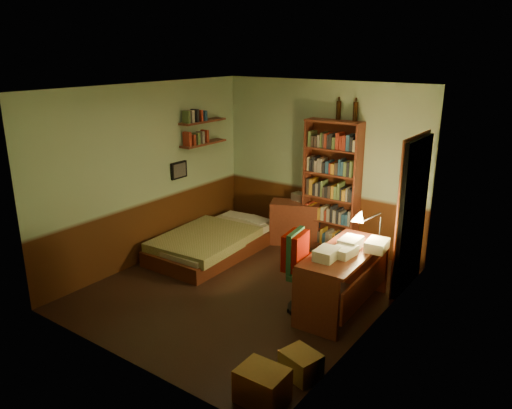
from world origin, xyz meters
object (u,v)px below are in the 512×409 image
Objects in this scene: bookshelf at (331,187)px; cardboard_box_b at (301,364)px; bed at (214,234)px; mini_stereo at (300,197)px; dresser at (295,223)px; desk at (343,280)px; cardboard_box_a at (262,385)px; desk_lamp at (381,222)px; office_chair at (310,272)px.

bookshelf is 3.41m from cardboard_box_b.
bed is 8.91× the size of mini_stereo.
desk is at bearing -67.63° from dresser.
bed is at bearing 137.46° from cardboard_box_a.
desk_lamp is (0.24, 0.43, 0.68)m from desk.
bookshelf is (0.57, 0.08, 0.67)m from dresser.
mini_stereo is at bearing 55.64° from bed.
dresser reaches higher than cardboard_box_a.
mini_stereo reaches higher than cardboard_box_a.
cardboard_box_a is at bearing -51.37° from mini_stereo.
dresser is 1.81× the size of cardboard_box_a.
bed is 3.44× the size of desk_lamp.
office_chair is (1.30, -1.92, -0.23)m from mini_stereo.
office_chair is at bearing -43.56° from mini_stereo.
cardboard_box_b is (1.29, -3.02, -0.89)m from bookshelf.
office_chair is (-0.30, -0.28, 0.14)m from desk.
desk is at bearing 35.62° from office_chair.
mini_stereo is 2.33m from office_chair.
dresser is at bearing 122.46° from cardboard_box_b.
desk_lamp reaches higher than cardboard_box_a.
mini_stereo is 0.39× the size of desk_lamp.
bookshelf is at bearing 8.30° from mini_stereo.
bookshelf reaches higher than bed.
mini_stereo is 0.53× the size of cardboard_box_a.
dresser is at bearing 170.56° from desk_lamp.
bed is at bearing 145.35° from cardboard_box_b.
bookshelf is at bearing 158.39° from desk_lamp.
desk is at bearing 94.99° from cardboard_box_a.
mini_stereo is (-0.00, 0.12, 0.41)m from dresser.
desk is 4.03× the size of cardboard_box_b.
office_chair is at bearing -19.34° from bed.
mini_stereo is at bearing 167.79° from desk_lamp.
office_chair reaches higher than desk.
cardboard_box_a is (1.77, -3.45, -0.18)m from dresser.
bed is 4.70× the size of cardboard_box_a.
desk_lamp reaches higher than desk.
bookshelf reaches higher than mini_stereo.
cardboard_box_a is (0.47, -1.66, -0.36)m from office_chair.
office_chair is at bearing -139.21° from desk.
desk is at bearing -59.51° from bookshelf.
desk_lamp is at bearing -21.00° from mini_stereo.
office_chair reaches higher than cardboard_box_a.
desk is at bearing -10.79° from bed.
cardboard_box_b is at bearing 79.59° from cardboard_box_a.
bookshelf is at bearing 108.70° from cardboard_box_a.
mini_stereo is 0.16× the size of desk.
bed is 5.72× the size of cardboard_box_b.
office_chair is 1.33m from cardboard_box_b.
office_chair is at bearing 116.36° from cardboard_box_b.
desk_lamp is at bearing 44.73° from office_chair.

